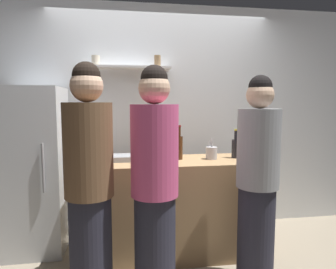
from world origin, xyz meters
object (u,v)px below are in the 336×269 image
object	(u,v)px
utensil_holder	(211,153)
person_brown_jacket	(89,189)
person_pink_top	(155,189)
baking_pan	(126,158)
wine_bottle_dark_glass	(236,147)
person_grey_hoodie	(257,182)
water_bottle_plastic	(83,156)
wine_bottle_amber_glass	(179,147)
refrigerator	(36,170)

from	to	relation	value
utensil_holder	person_brown_jacket	world-z (taller)	person_brown_jacket
person_pink_top	utensil_holder	bearing A→B (deg)	-169.01
baking_pan	utensil_holder	xyz separation A→B (m)	(0.83, -0.06, 0.04)
person_brown_jacket	person_pink_top	xyz separation A→B (m)	(0.46, -0.02, -0.01)
wine_bottle_dark_glass	person_grey_hoodie	size ratio (longest dim) A/B	0.17
person_brown_jacket	water_bottle_plastic	bearing A→B (deg)	-16.62
baking_pan	wine_bottle_amber_glass	world-z (taller)	wine_bottle_amber_glass
utensil_holder	wine_bottle_dark_glass	xyz separation A→B (m)	(0.26, 0.03, 0.04)
wine_bottle_amber_glass	person_pink_top	distance (m)	0.84
wine_bottle_dark_glass	water_bottle_plastic	size ratio (longest dim) A/B	1.29
baking_pan	person_pink_top	xyz separation A→B (m)	(0.19, -0.78, -0.09)
utensil_holder	wine_bottle_amber_glass	size ratio (longest dim) A/B	0.65
wine_bottle_dark_glass	baking_pan	bearing A→B (deg)	178.44
utensil_holder	person_pink_top	distance (m)	0.97
wine_bottle_dark_glass	person_brown_jacket	distance (m)	1.55
refrigerator	wine_bottle_amber_glass	world-z (taller)	refrigerator
utensil_holder	person_grey_hoodie	distance (m)	0.62
baking_pan	person_brown_jacket	world-z (taller)	person_brown_jacket
refrigerator	person_brown_jacket	xyz separation A→B (m)	(0.63, -1.00, 0.06)
baking_pan	water_bottle_plastic	size ratio (longest dim) A/B	1.52
wine_bottle_amber_glass	person_pink_top	xyz separation A→B (m)	(-0.32, -0.75, -0.19)
baking_pan	wine_bottle_dark_glass	size ratio (longest dim) A/B	1.17
water_bottle_plastic	person_brown_jacket	world-z (taller)	person_brown_jacket
refrigerator	person_pink_top	distance (m)	1.50
wine_bottle_amber_glass	person_brown_jacket	bearing A→B (deg)	-136.98
baking_pan	water_bottle_plastic	world-z (taller)	water_bottle_plastic
baking_pan	person_brown_jacket	distance (m)	0.81
baking_pan	person_pink_top	world-z (taller)	person_pink_top
refrigerator	water_bottle_plastic	size ratio (longest dim) A/B	7.30
refrigerator	wine_bottle_dark_glass	xyz separation A→B (m)	(1.99, -0.27, 0.22)
water_bottle_plastic	wine_bottle_amber_glass	bearing A→B (deg)	15.28
refrigerator	person_grey_hoodie	bearing A→B (deg)	-24.01
wine_bottle_amber_glass	water_bottle_plastic	distance (m)	0.92
refrigerator	water_bottle_plastic	xyz separation A→B (m)	(0.53, -0.51, 0.21)
utensil_holder	wine_bottle_amber_glass	bearing A→B (deg)	174.23
baking_pan	person_pink_top	distance (m)	0.81
wine_bottle_dark_glass	wine_bottle_amber_glass	size ratio (longest dim) A/B	0.87
wine_bottle_dark_glass	person_grey_hoodie	distance (m)	0.62
wine_bottle_dark_glass	water_bottle_plastic	xyz separation A→B (m)	(-1.46, -0.24, -0.01)
refrigerator	utensil_holder	world-z (taller)	refrigerator
person_brown_jacket	person_grey_hoodie	bearing A→B (deg)	-112.71
utensil_holder	wine_bottle_amber_glass	world-z (taller)	wine_bottle_amber_glass
wine_bottle_amber_glass	water_bottle_plastic	size ratio (longest dim) A/B	1.50
person_grey_hoodie	wine_bottle_dark_glass	bearing A→B (deg)	51.79
person_brown_jacket	person_pink_top	size ratio (longest dim) A/B	1.01
baking_pan	person_grey_hoodie	size ratio (longest dim) A/B	0.20
utensil_holder	person_grey_hoodie	world-z (taller)	person_grey_hoodie
refrigerator	person_brown_jacket	world-z (taller)	person_brown_jacket
baking_pan	wine_bottle_dark_glass	world-z (taller)	wine_bottle_dark_glass
refrigerator	water_bottle_plastic	distance (m)	0.77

